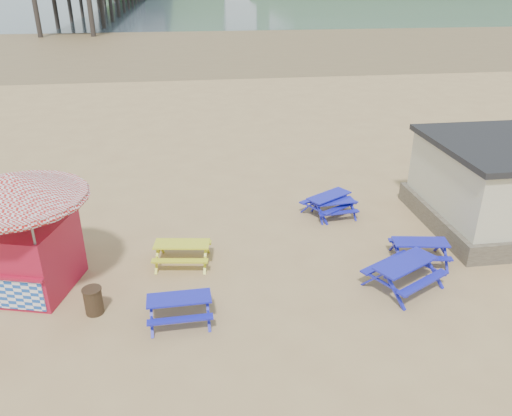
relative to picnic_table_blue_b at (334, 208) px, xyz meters
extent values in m
plane|color=tan|center=(-3.67, -2.46, -0.32)|extent=(400.00, 400.00, 0.00)
plane|color=olive|center=(-3.67, 52.54, -0.32)|extent=(400.00, 400.00, 0.00)
plane|color=#445562|center=(-3.67, 167.54, -0.31)|extent=(400.00, 400.00, 0.00)
cube|color=#1B15B0|center=(0.00, 0.00, 0.30)|extent=(1.59, 0.74, 0.04)
cube|color=#1B15B0|center=(-0.05, 0.51, 0.06)|extent=(1.55, 0.36, 0.04)
cube|color=#1B15B0|center=(0.05, -0.51, 0.06)|extent=(1.55, 0.36, 0.04)
cube|color=#1B15B0|center=(-0.12, 0.31, 0.40)|extent=(1.89, 1.52, 0.05)
cube|color=#1B15B0|center=(-0.43, 0.82, 0.12)|extent=(1.66, 1.14, 0.05)
cube|color=#1B15B0|center=(0.19, -0.19, 0.12)|extent=(1.66, 1.14, 0.05)
cube|color=#1B15B0|center=(-5.83, -5.50, 0.36)|extent=(1.70, 0.70, 0.05)
cube|color=#1B15B0|center=(-5.84, -4.94, 0.10)|extent=(1.69, 0.27, 0.05)
cube|color=#1B15B0|center=(-5.81, -6.07, 0.10)|extent=(1.69, 0.27, 0.05)
cube|color=#1B15B0|center=(1.78, -3.56, 0.37)|extent=(1.80, 0.94, 0.05)
cube|color=#1B15B0|center=(1.87, -2.99, 0.10)|extent=(1.73, 0.52, 0.05)
cube|color=#1B15B0|center=(1.69, -4.12, 0.10)|extent=(1.73, 0.52, 0.05)
cube|color=#1B15B0|center=(0.69, -4.88, 0.50)|extent=(2.15, 1.65, 0.06)
cube|color=#1B15B0|center=(0.37, -4.29, 0.18)|extent=(1.91, 1.21, 0.06)
cube|color=#1B15B0|center=(1.01, -5.47, 0.18)|extent=(1.91, 1.21, 0.06)
cube|color=#CBC40B|center=(-5.72, -2.62, 0.38)|extent=(1.81, 0.92, 0.05)
cube|color=#CBC40B|center=(-5.64, -2.05, 0.11)|extent=(1.75, 0.49, 0.05)
cube|color=#CBC40B|center=(-5.81, -3.19, 0.11)|extent=(1.75, 0.49, 0.05)
cube|color=#A3122D|center=(-10.11, -3.35, 0.74)|extent=(2.88, 2.88, 2.12)
cube|color=#A3122D|center=(-10.44, -4.52, 0.79)|extent=(2.27, 0.73, 0.08)
cube|color=#194CB2|center=(-10.44, -4.49, 0.26)|extent=(2.05, 0.61, 0.95)
cone|color=silver|center=(-10.11, -3.35, 2.91)|extent=(4.97, 4.97, 0.74)
cylinder|color=silver|center=(-10.11, -3.35, 2.54)|extent=(4.84, 4.84, 0.19)
cylinder|color=#3D301B|center=(-8.14, -4.87, 0.05)|extent=(0.49, 0.49, 0.75)
cylinder|color=#3D301B|center=(-8.14, -4.87, 0.44)|extent=(0.53, 0.53, 0.04)
ellipsoid|color=#2D4C1E|center=(86.33, 227.54, -10.32)|extent=(264.00, 144.00, 108.00)
camera|label=1|loc=(-5.36, -16.50, 8.10)|focal=35.00mm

